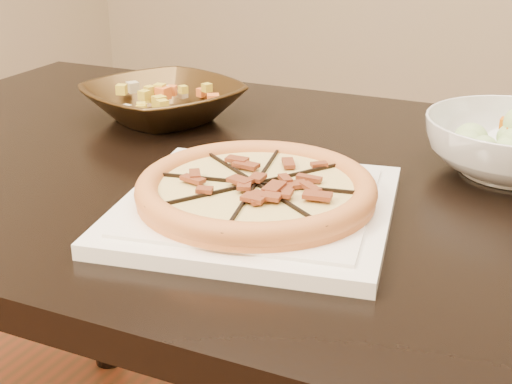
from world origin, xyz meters
TOP-DOWN VIEW (x-y plane):
  - dining_table at (-0.03, -0.16)m, footprint 1.35×0.91m
  - plate at (0.07, -0.31)m, footprint 0.37×0.37m
  - pizza at (0.07, -0.31)m, footprint 0.28×0.28m
  - bronze_bowl at (-0.24, -0.04)m, footprint 0.31×0.31m
  - mixed_dish at (-0.24, -0.04)m, footprint 0.11×0.12m

SIDE VIEW (x-z plane):
  - dining_table at x=-0.03m, z-range 0.26..1.01m
  - plate at x=0.07m, z-range 0.75..0.77m
  - bronze_bowl at x=-0.24m, z-range 0.75..0.81m
  - pizza at x=0.07m, z-range 0.77..0.80m
  - mixed_dish at x=-0.24m, z-range 0.81..0.84m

